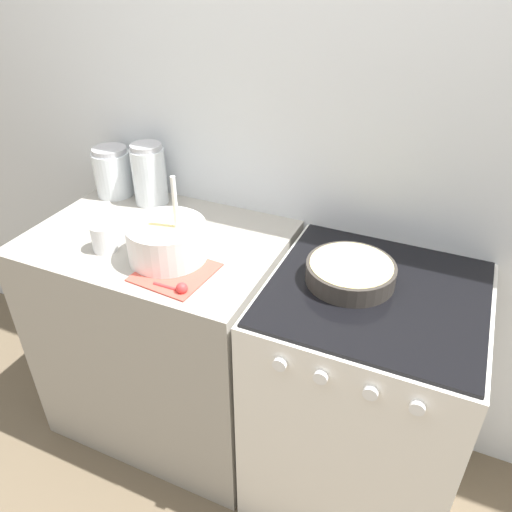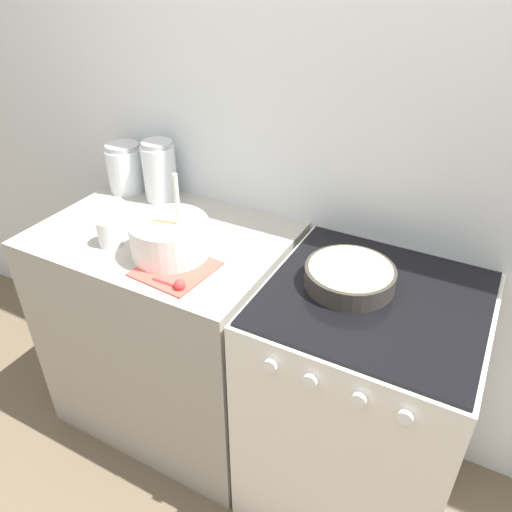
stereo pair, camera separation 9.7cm
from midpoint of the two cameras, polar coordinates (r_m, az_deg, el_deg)
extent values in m
plane|color=brown|center=(2.13, -1.63, -27.01)|extent=(12.00, 12.00, 0.00)
cube|color=silver|center=(1.80, 8.62, 11.63)|extent=(4.81, 0.05, 2.40)
cube|color=#9E998E|center=(2.11, -8.22, -8.35)|extent=(0.90, 0.65, 0.93)
cube|color=white|center=(1.87, 13.15, -16.03)|extent=(0.67, 0.65, 0.92)
cube|color=black|center=(1.56, 15.26, -4.65)|extent=(0.64, 0.62, 0.01)
cylinder|color=white|center=(1.40, 3.72, -12.39)|extent=(0.04, 0.02, 0.04)
cylinder|color=white|center=(1.37, 8.30, -13.94)|extent=(0.04, 0.02, 0.04)
cylinder|color=white|center=(1.35, 13.80, -15.65)|extent=(0.04, 0.02, 0.04)
cylinder|color=white|center=(1.35, 18.78, -17.06)|extent=(0.04, 0.02, 0.04)
cylinder|color=white|center=(1.67, -8.20, 2.00)|extent=(0.26, 0.26, 0.13)
cylinder|color=#EFDB8C|center=(1.66, -8.29, 2.91)|extent=(0.23, 0.23, 0.07)
cylinder|color=white|center=(1.60, -7.13, 4.61)|extent=(0.02, 0.02, 0.28)
cylinder|color=#38332D|center=(1.56, 12.41, -2.35)|extent=(0.28, 0.28, 0.06)
cylinder|color=#EFDB8C|center=(1.56, 12.44, -2.15)|extent=(0.26, 0.26, 0.05)
cylinder|color=silver|center=(2.16, -13.43, 9.55)|extent=(0.15, 0.15, 0.18)
cylinder|color=tan|center=(2.17, -13.31, 8.68)|extent=(0.13, 0.13, 0.11)
cylinder|color=#B2B2B7|center=(2.12, -13.78, 12.03)|extent=(0.14, 0.14, 0.02)
cylinder|color=silver|center=(2.04, -9.58, 9.29)|extent=(0.13, 0.13, 0.22)
cylinder|color=red|center=(2.06, -9.47, 8.16)|extent=(0.12, 0.12, 0.13)
cylinder|color=#B2B2B7|center=(2.00, -9.90, 12.47)|extent=(0.12, 0.12, 0.02)
cylinder|color=silver|center=(1.78, -14.92, 2.61)|extent=(0.08, 0.08, 0.10)
cube|color=#CC4C3F|center=(1.63, -7.47, -1.51)|extent=(0.24, 0.24, 0.01)
cylinder|color=red|center=(1.56, -8.59, -3.11)|extent=(0.09, 0.01, 0.01)
sphere|color=red|center=(1.53, -6.92, -3.34)|extent=(0.04, 0.04, 0.04)
camera|label=1|loc=(0.05, -88.25, 1.13)|focal=35.00mm
camera|label=2|loc=(0.05, 91.75, -1.13)|focal=35.00mm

